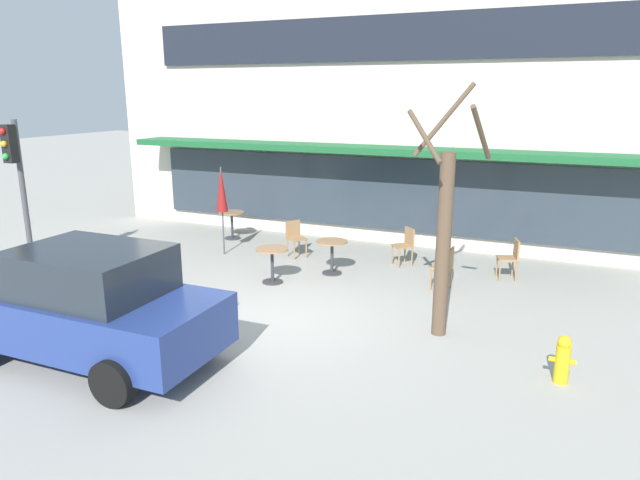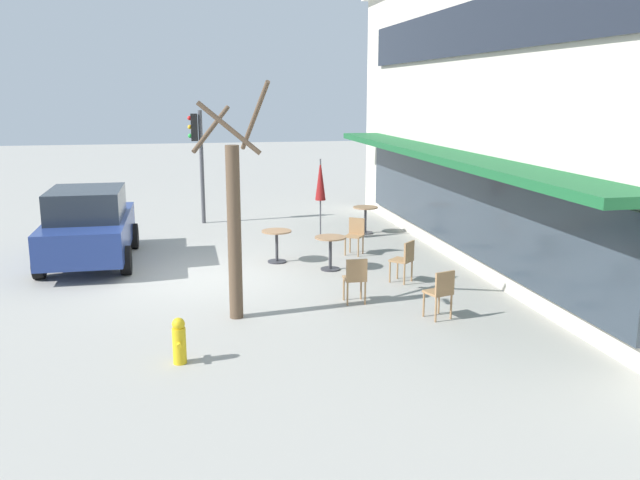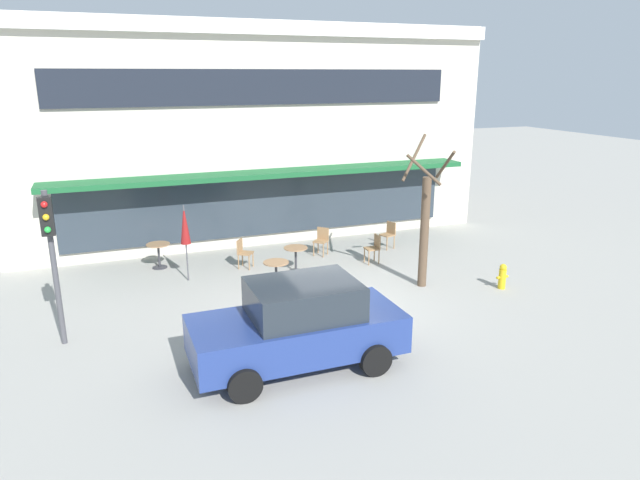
{
  "view_description": "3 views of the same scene",
  "coord_description": "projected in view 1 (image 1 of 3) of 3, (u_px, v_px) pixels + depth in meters",
  "views": [
    {
      "loc": [
        4.58,
        -8.4,
        3.95
      ],
      "look_at": [
        -0.07,
        2.41,
        0.9
      ],
      "focal_mm": 32.0,
      "sensor_mm": 36.0,
      "label": 1
    },
    {
      "loc": [
        14.43,
        -0.25,
        3.92
      ],
      "look_at": [
        0.66,
        2.57,
        0.85
      ],
      "focal_mm": 38.0,
      "sensor_mm": 36.0,
      "label": 2
    },
    {
      "loc": [
        -5.12,
        -12.26,
        5.66
      ],
      "look_at": [
        0.73,
        2.83,
        0.94
      ],
      "focal_mm": 32.0,
      "sensor_mm": 36.0,
      "label": 3
    }
  ],
  "objects": [
    {
      "name": "cafe_table_by_tree",
      "position": [
        332.0,
        251.0,
        12.7
      ],
      "size": [
        0.7,
        0.7,
        0.76
      ],
      "color": "#333338",
      "rests_on": "ground"
    },
    {
      "name": "cafe_chair_0",
      "position": [
        405.0,
        243.0,
        13.34
      ],
      "size": [
        0.57,
        0.57,
        0.89
      ],
      "color": "#9E754C",
      "rests_on": "ground"
    },
    {
      "name": "ground_plane",
      "position": [
        270.0,
        320.0,
        10.21
      ],
      "size": [
        80.0,
        80.0,
        0.0
      ],
      "primitive_type": "plane",
      "color": "#9E9B93"
    },
    {
      "name": "patio_umbrella_green_folded",
      "position": [
        222.0,
        190.0,
        13.97
      ],
      "size": [
        0.28,
        0.28,
        2.2
      ],
      "color": "#4C4C51",
      "rests_on": "ground"
    },
    {
      "name": "street_tree",
      "position": [
        444.0,
        233.0,
        9.2
      ],
      "size": [
        1.29,
        1.33,
        4.12
      ],
      "color": "brown",
      "rests_on": "ground"
    },
    {
      "name": "traffic_light_pole",
      "position": [
        17.0,
        172.0,
        12.24
      ],
      "size": [
        0.26,
        0.43,
        3.4
      ],
      "color": "#47474C",
      "rests_on": "ground"
    },
    {
      "name": "cafe_table_streetside",
      "position": [
        232.0,
        221.0,
        15.76
      ],
      "size": [
        0.7,
        0.7,
        0.76
      ],
      "color": "#333338",
      "rests_on": "ground"
    },
    {
      "name": "building_facade",
      "position": [
        415.0,
        102.0,
        18.16
      ],
      "size": [
        16.38,
        9.1,
        7.31
      ],
      "color": "beige",
      "rests_on": "ground"
    },
    {
      "name": "parked_sedan",
      "position": [
        87.0,
        305.0,
        8.5
      ],
      "size": [
        4.2,
        2.02,
        1.76
      ],
      "color": "navy",
      "rests_on": "ground"
    },
    {
      "name": "cafe_chair_1",
      "position": [
        295.0,
        236.0,
        14.04
      ],
      "size": [
        0.56,
        0.56,
        0.89
      ],
      "color": "#9E754C",
      "rests_on": "ground"
    },
    {
      "name": "cafe_chair_2",
      "position": [
        445.0,
        265.0,
        11.66
      ],
      "size": [
        0.41,
        0.41,
        0.89
      ],
      "color": "#9E754C",
      "rests_on": "ground"
    },
    {
      "name": "fire_hydrant",
      "position": [
        563.0,
        359.0,
        7.93
      ],
      "size": [
        0.36,
        0.2,
        0.71
      ],
      "color": "gold",
      "rests_on": "ground"
    },
    {
      "name": "cafe_chair_3",
      "position": [
        511.0,
        256.0,
        12.31
      ],
      "size": [
        0.5,
        0.5,
        0.89
      ],
      "color": "#9E754C",
      "rests_on": "ground"
    },
    {
      "name": "cafe_table_near_wall",
      "position": [
        272.0,
        259.0,
        12.09
      ],
      "size": [
        0.7,
        0.7,
        0.76
      ],
      "color": "#333338",
      "rests_on": "ground"
    }
  ]
}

